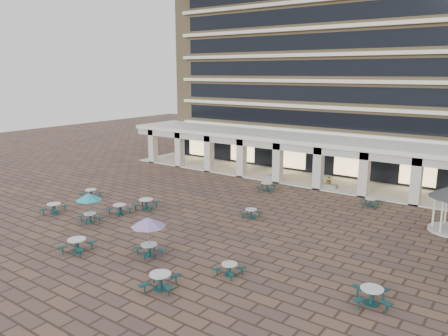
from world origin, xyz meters
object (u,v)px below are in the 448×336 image
Objects in this scene: picnic_table_0 at (54,207)px; planter_left at (275,175)px; picnic_table_1 at (77,244)px; picnic_table_2 at (160,280)px; planter_right at (329,183)px.

picnic_table_0 is 20.84m from planter_left.
picnic_table_1 is 0.95× the size of picnic_table_2.
picnic_table_2 is at bearing -88.49° from planter_right.
picnic_table_0 is 23.77m from planter_right.
planter_left is 5.66m from planter_right.
picnic_table_2 is at bearing -74.71° from planter_left.
picnic_table_0 is at bearing -127.20° from planter_right.
picnic_table_2 is 23.73m from planter_left.
planter_left is 1.00× the size of planter_right.
planter_left is at bearing 180.00° from planter_right.
picnic_table_1 is at bearing 152.53° from picnic_table_2.
planter_left reaches higher than picnic_table_2.
planter_right reaches higher than picnic_table_0.
planter_right reaches higher than picnic_table_1.
picnic_table_2 is 1.52× the size of planter_left.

